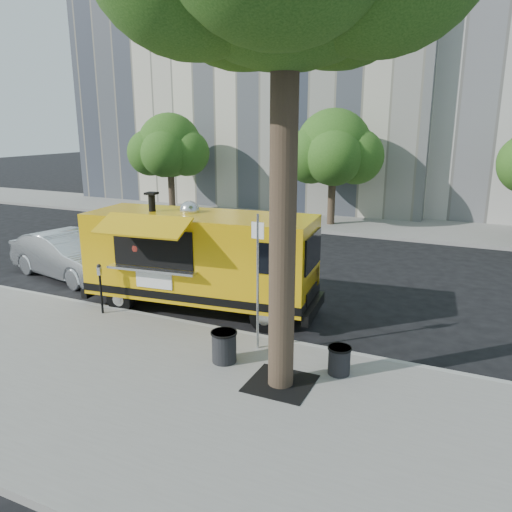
{
  "coord_description": "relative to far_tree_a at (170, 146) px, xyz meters",
  "views": [
    {
      "loc": [
        5.75,
        -10.77,
        4.96
      ],
      "look_at": [
        0.8,
        0.0,
        1.79
      ],
      "focal_mm": 35.0,
      "sensor_mm": 36.0,
      "label": 1
    }
  ],
  "objects": [
    {
      "name": "far_tree_a",
      "position": [
        0.0,
        0.0,
        0.0
      ],
      "size": [
        3.42,
        3.42,
        5.36
      ],
      "color": "#33261C",
      "rests_on": "far_sidewalk"
    },
    {
      "name": "sidewalk",
      "position": [
        10.0,
        -16.3,
        -3.7
      ],
      "size": [
        60.0,
        6.0,
        0.15
      ],
      "primitive_type": "cube",
      "color": "gray",
      "rests_on": "ground"
    },
    {
      "name": "far_tree_b",
      "position": [
        9.0,
        0.4,
        0.06
      ],
      "size": [
        3.6,
        3.6,
        5.5
      ],
      "color": "#33261C",
      "rests_on": "far_sidewalk"
    },
    {
      "name": "far_sidewalk",
      "position": [
        10.0,
        1.2,
        -3.7
      ],
      "size": [
        60.0,
        5.0,
        0.15
      ],
      "primitive_type": "cube",
      "color": "gray",
      "rests_on": "ground"
    },
    {
      "name": "parking_meter",
      "position": [
        7.0,
        -13.65,
        -2.79
      ],
      "size": [
        0.11,
        0.11,
        1.33
      ],
      "color": "black",
      "rests_on": "sidewalk"
    },
    {
      "name": "sedan",
      "position": [
        3.51,
        -11.26,
        -3.02
      ],
      "size": [
        4.79,
        2.5,
        1.5
      ],
      "primitive_type": "imported",
      "rotation": [
        0.0,
        0.0,
        1.36
      ],
      "color": "silver",
      "rests_on": "ground"
    },
    {
      "name": "tree_well",
      "position": [
        12.6,
        -15.1,
        -3.62
      ],
      "size": [
        1.2,
        1.2,
        0.02
      ],
      "primitive_type": "cube",
      "color": "black",
      "rests_on": "sidewalk"
    },
    {
      "name": "food_truck",
      "position": [
        9.01,
        -12.04,
        -2.3
      ],
      "size": [
        6.56,
        3.44,
        3.14
      ],
      "rotation": [
        0.0,
        0.0,
        0.1
      ],
      "color": "#E2AA0B",
      "rests_on": "ground"
    },
    {
      "name": "curb",
      "position": [
        10.0,
        -13.23,
        -3.7
      ],
      "size": [
        60.0,
        0.14,
        0.16
      ],
      "primitive_type": "cube",
      "color": "#999993",
      "rests_on": "ground"
    },
    {
      "name": "building_left",
      "position": [
        2.0,
        9.7,
        8.22
      ],
      "size": [
        22.0,
        14.0,
        24.0
      ],
      "primitive_type": "cube",
      "color": "beige",
      "rests_on": "ground"
    },
    {
      "name": "ground",
      "position": [
        10.0,
        -12.3,
        -3.78
      ],
      "size": [
        120.0,
        120.0,
        0.0
      ],
      "primitive_type": "plane",
      "color": "black",
      "rests_on": "ground"
    },
    {
      "name": "trash_bin_right",
      "position": [
        13.5,
        -14.25,
        -3.32
      ],
      "size": [
        0.47,
        0.47,
        0.57
      ],
      "color": "black",
      "rests_on": "sidewalk"
    },
    {
      "name": "sign_post",
      "position": [
        11.55,
        -13.85,
        -1.93
      ],
      "size": [
        0.28,
        0.06,
        3.0
      ],
      "color": "silver",
      "rests_on": "sidewalk"
    },
    {
      "name": "trash_bin_left",
      "position": [
        11.19,
        -14.73,
        -3.27
      ],
      "size": [
        0.55,
        0.55,
        0.66
      ],
      "color": "black",
      "rests_on": "sidewalk"
    }
  ]
}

